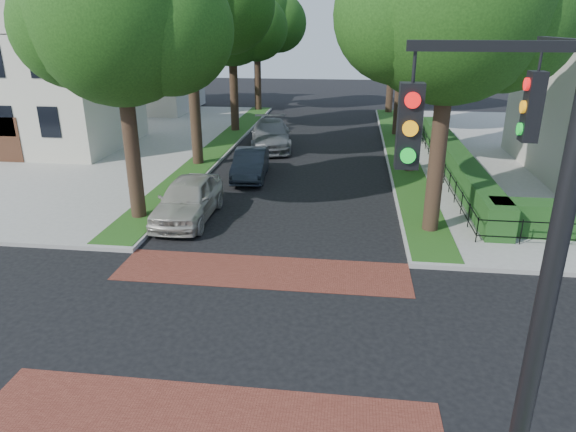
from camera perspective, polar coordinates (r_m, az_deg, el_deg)
The scene contains 21 objects.
ground at distance 13.16m, azimuth -5.28°, elevation -12.48°, with size 120.00×120.00×0.00m, color black.
sidewalk_nw at distance 37.68m, azimuth -29.10°, elevation 7.28°, with size 30.00×30.00×0.15m, color gray.
crosswalk_far at distance 15.87m, azimuth -2.85°, elevation -6.19°, with size 9.00×2.20×0.01m, color maroon.
crosswalk_near at distance 10.71m, azimuth -9.14°, elevation -21.73°, with size 9.00×2.20×0.01m, color maroon.
grass_strip_ne at distance 30.77m, azimuth 12.38°, elevation 7.08°, with size 1.60×29.80×0.02m, color #164714.
grass_strip_nw at distance 31.65m, azimuth -7.64°, elevation 7.75°, with size 1.60×29.80×0.02m, color #164714.
tree_right_near at distance 18.22m, azimuth 18.09°, elevation 21.19°, with size 7.75×6.67×10.66m.
tree_right_mid at distance 26.16m, azimuth 14.98°, elevation 21.87°, with size 8.25×7.09×11.22m.
tree_right_far at distance 35.08m, azimuth 12.92°, elevation 19.82°, with size 7.25×6.23×9.74m.
tree_right_back at distance 44.06m, azimuth 11.88°, elevation 20.46°, with size 7.50×6.45×10.20m.
tree_left_near at distance 19.62m, azimuth -17.82°, elevation 20.06°, with size 7.50×6.45×10.20m.
tree_left_far at distance 35.83m, azimuth -6.06°, elevation 20.55°, with size 7.00×6.02×9.86m.
tree_left_back at distance 44.67m, azimuth -3.32°, elevation 21.02°, with size 7.75×6.66×10.44m.
hedge_main_road at distance 27.01m, azimuth 18.04°, elevation 5.95°, with size 1.00×18.00×1.20m, color #1D4819.
fence_main_road at distance 26.91m, azimuth 16.32°, elevation 5.75°, with size 0.06×18.00×0.90m, color black, non-canonical shape.
house_left_near at distance 33.97m, azimuth -25.90°, elevation 15.16°, with size 10.00×9.00×10.14m.
house_left_far at distance 46.41m, azimuth -16.50°, elevation 17.32°, with size 10.00×9.00×10.14m.
traffic_signal at distance 7.18m, azimuth 25.76°, elevation -1.69°, with size 2.17×2.00×8.00m.
parked_car_front at distance 20.09m, azimuth -11.04°, elevation 1.88°, with size 1.94×4.82×1.64m, color #AFAB9D.
parked_car_middle at distance 25.19m, azimuth -4.20°, elevation 5.78°, with size 1.49×4.26×1.40m, color black.
parked_car_rear at distance 31.29m, azimuth -1.93°, elevation 9.02°, with size 2.32×5.70×1.66m, color slate.
Camera 1 is at (2.53, -10.72, 7.20)m, focal length 32.00 mm.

